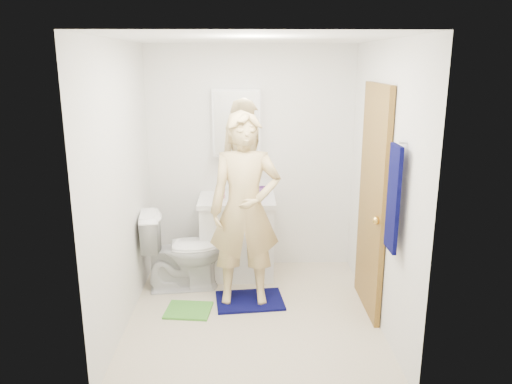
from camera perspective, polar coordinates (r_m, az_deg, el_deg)
floor at (r=4.66m, az=-0.37°, el=-13.98°), size 2.20×2.40×0.02m
ceiling at (r=4.08m, az=-0.43°, el=17.29°), size 2.20×2.40×0.02m
wall_back at (r=5.39m, az=-0.59°, el=3.77°), size 2.20×0.02×2.40m
wall_front at (r=3.05m, az=-0.07°, el=-5.01°), size 2.20×0.02×2.40m
wall_left at (r=4.34m, az=-15.22°, el=0.50°), size 0.02×2.40×2.40m
wall_right at (r=4.37m, az=14.32°, el=0.66°), size 0.02×2.40×2.40m
vanity_cabinet at (r=5.32m, az=-2.15°, el=-5.33°), size 0.75×0.55×0.80m
countertop at (r=5.19m, az=-2.19°, el=-0.93°), size 0.79×0.59×0.05m
sink_basin at (r=5.19m, az=-2.20°, el=-0.77°), size 0.40×0.40×0.03m
faucet at (r=5.34m, az=-2.17°, el=0.47°), size 0.03×0.03×0.12m
medicine_cabinet at (r=5.26m, az=-2.24°, el=7.90°), size 0.50×0.12×0.70m
mirror_panel at (r=5.20m, az=-2.25°, el=7.82°), size 0.46×0.01×0.66m
door at (r=4.54m, az=13.14°, el=-1.02°), size 0.05×0.80×2.05m
door_knob at (r=4.26m, az=13.60°, el=-3.17°), size 0.07×0.07×0.07m
towel at (r=3.80m, az=15.44°, el=-0.73°), size 0.03×0.24×0.80m
towel_hook at (r=3.73m, az=16.47°, el=5.51°), size 0.06×0.02×0.02m
toilet at (r=5.05m, az=-8.41°, el=-6.60°), size 0.84×0.54×0.80m
bath_mat at (r=4.87m, az=-0.72°, el=-12.31°), size 0.68×0.51×0.02m
green_rug at (r=4.75m, az=-7.73°, el=-13.24°), size 0.44×0.39×0.02m
soap_dispenser at (r=5.14m, az=-4.09°, el=0.22°), size 0.10×0.10×0.18m
toothbrush_cup at (r=5.24m, az=0.81°, el=0.06°), size 0.14×0.14×0.10m
man at (r=4.54m, az=-1.26°, el=-2.05°), size 0.66×0.44×1.79m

